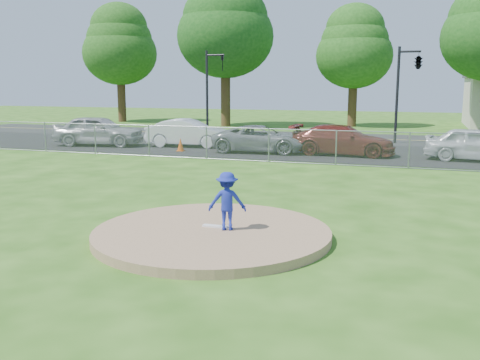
{
  "coord_description": "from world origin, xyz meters",
  "views": [
    {
      "loc": [
        4.35,
        -10.94,
        3.45
      ],
      "look_at": [
        0.0,
        2.0,
        1.0
      ],
      "focal_mm": 40.0,
      "sensor_mm": 36.0,
      "label": 1
    }
  ],
  "objects_px": {
    "pitcher": "(227,201)",
    "parked_car_white": "(188,133)",
    "traffic_signal_left": "(210,86)",
    "parked_car_darkred": "(343,140)",
    "parked_car_pearl": "(477,144)",
    "traffic_cone": "(180,144)",
    "tree_left": "(225,24)",
    "tree_center": "(354,46)",
    "parked_car_gray": "(261,139)",
    "parked_car_silver": "(99,130)",
    "tree_far_left": "(120,44)",
    "traffic_signal_center": "(416,64)"
  },
  "relations": [
    {
      "from": "traffic_signal_left",
      "to": "traffic_signal_center",
      "type": "relative_size",
      "value": 1.0
    },
    {
      "from": "tree_left",
      "to": "pitcher",
      "type": "bearing_deg",
      "value": -69.86
    },
    {
      "from": "tree_center",
      "to": "parked_car_silver",
      "type": "bearing_deg",
      "value": -122.39
    },
    {
      "from": "traffic_signal_left",
      "to": "tree_left",
      "type": "bearing_deg",
      "value": 103.96
    },
    {
      "from": "tree_center",
      "to": "traffic_signal_center",
      "type": "xyz_separation_m",
      "value": [
        4.97,
        -12.0,
        -1.86
      ]
    },
    {
      "from": "tree_left",
      "to": "parked_car_pearl",
      "type": "xyz_separation_m",
      "value": [
        17.87,
        -15.71,
        -7.47
      ]
    },
    {
      "from": "tree_left",
      "to": "parked_car_pearl",
      "type": "distance_m",
      "value": 24.94
    },
    {
      "from": "parked_car_darkred",
      "to": "parked_car_gray",
      "type": "bearing_deg",
      "value": 95.53
    },
    {
      "from": "traffic_signal_left",
      "to": "parked_car_pearl",
      "type": "xyz_separation_m",
      "value": [
        15.63,
        -6.71,
        -2.59
      ]
    },
    {
      "from": "tree_center",
      "to": "parked_car_pearl",
      "type": "xyz_separation_m",
      "value": [
        7.87,
        -18.71,
        -5.69
      ]
    },
    {
      "from": "parked_car_white",
      "to": "tree_center",
      "type": "bearing_deg",
      "value": -27.18
    },
    {
      "from": "traffic_cone",
      "to": "tree_far_left",
      "type": "bearing_deg",
      "value": 128.0
    },
    {
      "from": "parked_car_white",
      "to": "traffic_signal_center",
      "type": "bearing_deg",
      "value": -70.41
    },
    {
      "from": "tree_left",
      "to": "parked_car_pearl",
      "type": "bearing_deg",
      "value": -41.32
    },
    {
      "from": "parked_car_silver",
      "to": "parked_car_white",
      "type": "xyz_separation_m",
      "value": [
        5.04,
        1.14,
        -0.09
      ]
    },
    {
      "from": "tree_center",
      "to": "parked_car_silver",
      "type": "distance_m",
      "value": 22.94
    },
    {
      "from": "parked_car_white",
      "to": "parked_car_pearl",
      "type": "height_order",
      "value": "parked_car_pearl"
    },
    {
      "from": "tree_left",
      "to": "parked_car_darkred",
      "type": "relative_size",
      "value": 2.46
    },
    {
      "from": "traffic_signal_left",
      "to": "traffic_signal_center",
      "type": "height_order",
      "value": "same"
    },
    {
      "from": "parked_car_white",
      "to": "parked_car_pearl",
      "type": "relative_size",
      "value": 1.03
    },
    {
      "from": "tree_center",
      "to": "traffic_signal_left",
      "type": "bearing_deg",
      "value": -122.9
    },
    {
      "from": "traffic_signal_left",
      "to": "parked_car_silver",
      "type": "distance_m",
      "value": 8.33
    },
    {
      "from": "pitcher",
      "to": "traffic_cone",
      "type": "distance_m",
      "value": 16.23
    },
    {
      "from": "traffic_cone",
      "to": "parked_car_white",
      "type": "xyz_separation_m",
      "value": [
        -0.44,
        2.01,
        0.42
      ]
    },
    {
      "from": "traffic_signal_center",
      "to": "pitcher",
      "type": "xyz_separation_m",
      "value": [
        -3.64,
        -21.9,
        -3.75
      ]
    },
    {
      "from": "parked_car_pearl",
      "to": "tree_far_left",
      "type": "bearing_deg",
      "value": 67.31
    },
    {
      "from": "parked_car_white",
      "to": "parked_car_pearl",
      "type": "bearing_deg",
      "value": -100.04
    },
    {
      "from": "tree_far_left",
      "to": "parked_car_silver",
      "type": "relative_size",
      "value": 2.14
    },
    {
      "from": "traffic_signal_left",
      "to": "parked_car_silver",
      "type": "height_order",
      "value": "traffic_signal_left"
    },
    {
      "from": "tree_far_left",
      "to": "traffic_signal_left",
      "type": "xyz_separation_m",
      "value": [
        13.24,
        -11.0,
        -3.7
      ]
    },
    {
      "from": "tree_far_left",
      "to": "pitcher",
      "type": "relative_size",
      "value": 8.12
    },
    {
      "from": "tree_center",
      "to": "parked_car_white",
      "type": "xyz_separation_m",
      "value": [
        -6.87,
        -17.65,
        -5.69
      ]
    },
    {
      "from": "traffic_signal_center",
      "to": "parked_car_white",
      "type": "xyz_separation_m",
      "value": [
        -11.84,
        -5.65,
        -3.84
      ]
    },
    {
      "from": "parked_car_white",
      "to": "parked_car_gray",
      "type": "xyz_separation_m",
      "value": [
        4.56,
        -1.13,
        -0.08
      ]
    },
    {
      "from": "traffic_signal_left",
      "to": "parked_car_darkred",
      "type": "relative_size",
      "value": 1.1
    },
    {
      "from": "pitcher",
      "to": "parked_car_darkred",
      "type": "xyz_separation_m",
      "value": [
        0.46,
        15.4,
        -0.11
      ]
    },
    {
      "from": "tree_left",
      "to": "traffic_signal_center",
      "type": "xyz_separation_m",
      "value": [
        14.97,
        -9.0,
        -3.63
      ]
    },
    {
      "from": "parked_car_gray",
      "to": "traffic_signal_center",
      "type": "bearing_deg",
      "value": -50.67
    },
    {
      "from": "pitcher",
      "to": "parked_car_white",
      "type": "bearing_deg",
      "value": -79.03
    },
    {
      "from": "tree_center",
      "to": "parked_car_pearl",
      "type": "distance_m",
      "value": 21.08
    },
    {
      "from": "traffic_signal_left",
      "to": "parked_car_darkred",
      "type": "bearing_deg",
      "value": -34.23
    },
    {
      "from": "tree_center",
      "to": "parked_car_gray",
      "type": "relative_size",
      "value": 2.0
    },
    {
      "from": "traffic_signal_left",
      "to": "parked_car_silver",
      "type": "relative_size",
      "value": 1.12
    },
    {
      "from": "tree_far_left",
      "to": "parked_car_silver",
      "type": "xyz_separation_m",
      "value": [
        9.09,
        -17.78,
        -6.19
      ]
    },
    {
      "from": "pitcher",
      "to": "parked_car_white",
      "type": "height_order",
      "value": "parked_car_white"
    },
    {
      "from": "traffic_signal_left",
      "to": "parked_car_gray",
      "type": "relative_size",
      "value": 1.14
    },
    {
      "from": "parked_car_darkred",
      "to": "traffic_cone",
      "type": "bearing_deg",
      "value": 99.71
    },
    {
      "from": "tree_center",
      "to": "parked_car_pearl",
      "type": "relative_size",
      "value": 2.19
    },
    {
      "from": "traffic_signal_center",
      "to": "traffic_signal_left",
      "type": "bearing_deg",
      "value": 180.0
    },
    {
      "from": "parked_car_white",
      "to": "parked_car_silver",
      "type": "bearing_deg",
      "value": 96.79
    }
  ]
}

